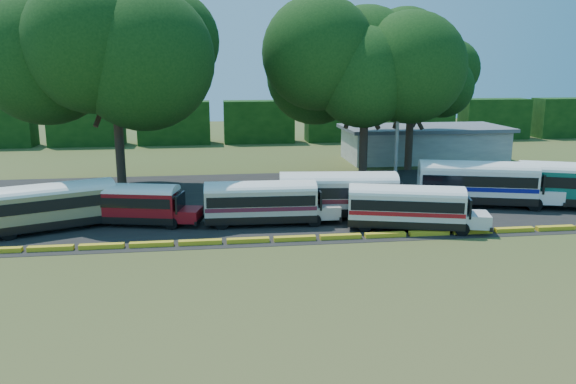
{
  "coord_description": "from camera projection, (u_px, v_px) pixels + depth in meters",
  "views": [
    {
      "loc": [
        -6.44,
        -33.08,
        11.06
      ],
      "look_at": [
        -1.28,
        6.0,
        2.08
      ],
      "focal_mm": 35.0,
      "sensor_mm": 36.0,
      "label": 1
    }
  ],
  "objects": [
    {
      "name": "bus_white_blue",
      "position": [
        479.0,
        181.0,
        44.53
      ],
      "size": [
        11.32,
        5.61,
        3.62
      ],
      "rotation": [
        0.0,
        0.0,
        -0.28
      ],
      "color": "black",
      "rests_on": "ground"
    },
    {
      "name": "curb",
      "position": [
        318.0,
        238.0,
        36.18
      ],
      "size": [
        53.7,
        0.45,
        0.3
      ],
      "color": "yellow",
      "rests_on": "ground"
    },
    {
      "name": "asphalt_strip",
      "position": [
        306.0,
        200.0,
        46.98
      ],
      "size": [
        64.0,
        24.0,
        0.02
      ],
      "primitive_type": "cube",
      "color": "black",
      "rests_on": "ground"
    },
    {
      "name": "tree_center",
      "position": [
        366.0,
        59.0,
        51.72
      ],
      "size": [
        13.13,
        13.13,
        16.4
      ],
      "color": "#3C281E",
      "rests_on": "ground"
    },
    {
      "name": "bus_red",
      "position": [
        129.0,
        201.0,
        39.31
      ],
      "size": [
        9.23,
        4.2,
        2.95
      ],
      "rotation": [
        0.0,
        0.0,
        -0.23
      ],
      "color": "black",
      "rests_on": "ground"
    },
    {
      "name": "utility_pole",
      "position": [
        396.0,
        148.0,
        50.05
      ],
      "size": [
        1.6,
        0.3,
        7.36
      ],
      "color": "gray",
      "rests_on": "ground"
    },
    {
      "name": "bus_cream_east",
      "position": [
        341.0,
        192.0,
        41.05
      ],
      "size": [
        10.66,
        3.6,
        3.44
      ],
      "rotation": [
        0.0,
        0.0,
        -0.1
      ],
      "color": "black",
      "rests_on": "ground"
    },
    {
      "name": "tree_west",
      "position": [
        113.0,
        44.0,
        47.32
      ],
      "size": [
        14.65,
        14.65,
        18.18
      ],
      "color": "#3C281E",
      "rests_on": "ground"
    },
    {
      "name": "tree_east",
      "position": [
        412.0,
        75.0,
        58.19
      ],
      "size": [
        10.01,
        10.01,
        13.71
      ],
      "color": "#3C281E",
      "rests_on": "ground"
    },
    {
      "name": "terminal_building",
      "position": [
        423.0,
        143.0,
        66.1
      ],
      "size": [
        19.0,
        9.0,
        4.0
      ],
      "color": "silver",
      "rests_on": "ground"
    },
    {
      "name": "treeline_backdrop",
      "position": [
        259.0,
        122.0,
        80.98
      ],
      "size": [
        130.0,
        4.0,
        6.0
      ],
      "color": "black",
      "rests_on": "ground"
    },
    {
      "name": "bus_beige",
      "position": [
        56.0,
        203.0,
        38.08
      ],
      "size": [
        10.13,
        6.04,
        3.27
      ],
      "rotation": [
        0.0,
        0.0,
        0.39
      ],
      "color": "black",
      "rests_on": "ground"
    },
    {
      "name": "ground",
      "position": [
        321.0,
        245.0,
        35.25
      ],
      "size": [
        160.0,
        160.0,
        0.0
      ],
      "primitive_type": "plane",
      "color": "#32521B",
      "rests_on": "ground"
    },
    {
      "name": "bus_white_red",
      "position": [
        409.0,
        205.0,
        38.06
      ],
      "size": [
        9.7,
        4.72,
        3.1
      ],
      "rotation": [
        0.0,
        0.0,
        -0.27
      ],
      "color": "black",
      "rests_on": "ground"
    },
    {
      "name": "bus_cream_west",
      "position": [
        263.0,
        200.0,
        39.33
      ],
      "size": [
        9.58,
        2.65,
        3.13
      ],
      "rotation": [
        0.0,
        0.0,
        -0.03
      ],
      "color": "black",
      "rests_on": "ground"
    }
  ]
}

